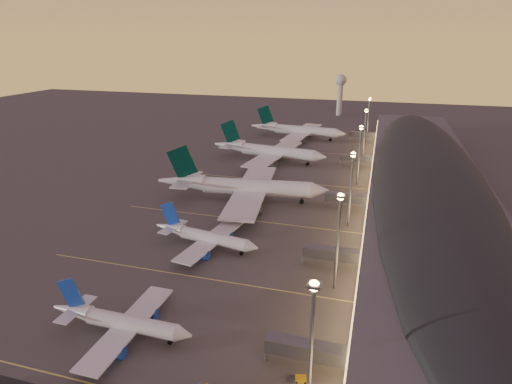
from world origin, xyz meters
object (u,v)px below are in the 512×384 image
(airliner_narrow_south, at_px, (120,322))
(airliner_narrow_north, at_px, (205,237))
(airliner_wide_mid, at_px, (268,151))
(baggage_tug_b, at_px, (299,379))
(airliner_wide_far, at_px, (297,130))
(airliner_wide_near, at_px, (242,187))
(radar_tower, at_px, (340,88))

(airliner_narrow_south, relative_size, airliner_narrow_north, 0.93)
(airliner_wide_mid, distance_m, baggage_tug_b, 151.08)
(airliner_narrow_north, bearing_deg, airliner_wide_far, 99.76)
(airliner_narrow_south, bearing_deg, airliner_wide_near, 90.08)
(airliner_narrow_north, relative_size, airliner_wide_mid, 0.58)
(airliner_wide_far, bearing_deg, airliner_wide_mid, -88.63)
(airliner_narrow_south, distance_m, airliner_narrow_north, 43.06)
(radar_tower, bearing_deg, airliner_wide_mid, -97.94)
(airliner_narrow_north, relative_size, airliner_wide_far, 0.58)
(airliner_wide_mid, bearing_deg, airliner_narrow_north, -78.53)
(airliner_wide_far, relative_size, radar_tower, 1.90)
(airliner_narrow_north, distance_m, airliner_wide_mid, 99.09)
(airliner_wide_near, xyz_separation_m, airliner_wide_mid, (-4.75, 58.04, -0.45))
(airliner_narrow_south, xyz_separation_m, radar_tower, (16.14, 290.97, 18.77))
(baggage_tug_b, bearing_deg, radar_tower, 82.12)
(airliner_narrow_north, bearing_deg, airliner_wide_mid, 102.68)
(airliner_wide_mid, distance_m, radar_tower, 151.44)
(baggage_tug_b, bearing_deg, airliner_narrow_south, 163.89)
(airliner_wide_near, relative_size, airliner_wide_far, 1.10)
(airliner_narrow_south, xyz_separation_m, airliner_narrow_north, (1.62, 43.03, 0.20))
(airliner_wide_near, xyz_separation_m, radar_tower, (16.04, 207.11, 16.31))
(airliner_wide_mid, bearing_deg, radar_tower, 89.90)
(airliner_narrow_north, relative_size, airliner_wide_near, 0.53)
(airliner_wide_near, relative_size, airliner_wide_mid, 1.09)
(airliner_wide_mid, relative_size, airliner_wide_far, 1.01)
(airliner_wide_far, bearing_deg, airliner_narrow_north, -83.46)
(airliner_wide_far, distance_m, radar_tower, 96.21)
(airliner_wide_mid, bearing_deg, airliner_narrow_south, -80.28)
(airliner_narrow_north, xyz_separation_m, airliner_wide_far, (-1.92, 154.65, 1.77))
(airliner_wide_mid, xyz_separation_m, radar_tower, (20.79, 149.07, 16.76))
(airliner_wide_near, relative_size, baggage_tug_b, 19.71)
(airliner_narrow_north, relative_size, baggage_tug_b, 10.43)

